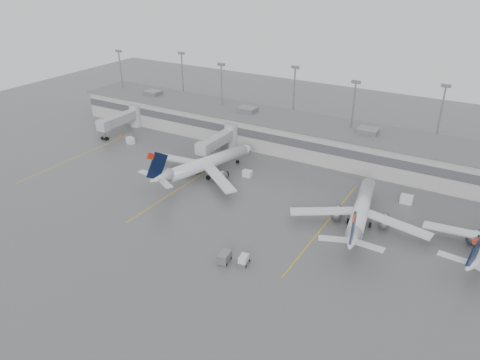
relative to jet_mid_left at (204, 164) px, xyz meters
The scene contains 17 objects.
ground 34.59m from the jet_mid_left, 61.65° to the right, with size 260.00×260.00×0.00m, color #4E4E50.
terminal 32.16m from the jet_mid_left, 59.43° to the left, with size 152.00×17.00×9.45m.
light_masts 38.25m from the jet_mid_left, 63.95° to the left, with size 142.40×8.00×20.60m.
jet_bridge_left 42.08m from the jet_mid_left, 158.51° to the left, with size 4.00×17.20×7.00m.
jet_bridge_right 15.98m from the jet_mid_left, 105.06° to the left, with size 4.00×17.20×7.00m.
stand_markings 17.82m from the jet_mid_left, 21.08° to the right, with size 105.25×40.00×0.01m.
jet_mid_left is the anchor object (origin of this frame).
jet_mid_right 39.81m from the jet_mid_left, ahead, with size 27.46×31.03×10.10m.
baggage_tug 37.20m from the jet_mid_left, 44.75° to the right, with size 2.02×2.77×1.63m.
baggage_cart 35.89m from the jet_mid_left, 49.72° to the right, with size 2.14×3.16×1.88m.
gse_uld_a 31.48m from the jet_mid_left, 166.67° to the left, with size 2.50×1.67×1.77m, color silver.
gse_uld_b 10.87m from the jet_mid_left, 28.90° to the left, with size 2.24×1.50×1.59m, color silver.
gse_uld_c 47.20m from the jet_mid_left, 13.60° to the left, with size 2.63×1.75×1.86m, color silver.
gse_loader 18.00m from the jet_mid_left, 107.67° to the left, with size 2.30×3.67×2.30m, color slate.
cone_a 38.41m from the jet_mid_left, 164.90° to the left, with size 0.45×0.45×0.72m, color orange.
cone_b 6.36m from the jet_mid_left, 60.21° to the left, with size 0.44×0.44×0.71m, color orange.
cone_c 25.74m from the jet_mid_left, 23.38° to the left, with size 0.48×0.48×0.76m, color orange.
Camera 1 is at (43.73, -54.22, 49.34)m, focal length 35.00 mm.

